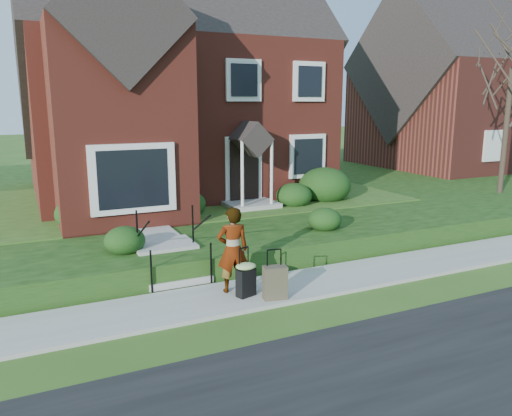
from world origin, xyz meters
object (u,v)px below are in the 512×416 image
front_steps (169,257)px  suitcase_olive (275,282)px  woman (233,250)px  suitcase_black (246,278)px

front_steps → suitcase_olive: 2.81m
front_steps → woman: 1.94m
front_steps → suitcase_black: (1.02, -2.01, -0.00)m
suitcase_black → front_steps: bearing=100.0°
woman → suitcase_black: size_ratio=1.76×
front_steps → suitcase_olive: front_steps is taller
woman → suitcase_olive: 1.09m
woman → suitcase_black: 0.63m
front_steps → woman: bearing=-61.8°
woman → front_steps: bearing=-51.9°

